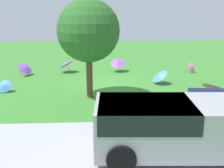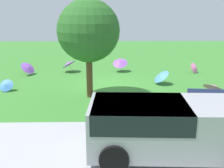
{
  "view_description": "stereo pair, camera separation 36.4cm",
  "coord_description": "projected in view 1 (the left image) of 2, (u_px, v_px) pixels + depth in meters",
  "views": [
    {
      "loc": [
        0.3,
        13.72,
        4.03
      ],
      "look_at": [
        -0.3,
        1.66,
        0.6
      ],
      "focal_mm": 43.32,
      "sensor_mm": 36.0,
      "label": 1
    },
    {
      "loc": [
        -0.06,
        13.73,
        4.03
      ],
      "look_at": [
        -0.3,
        1.66,
        0.6
      ],
      "focal_mm": 43.32,
      "sensor_mm": 36.0,
      "label": 2
    }
  ],
  "objects": [
    {
      "name": "parasol_purple_2",
      "position": [
        25.0,
        68.0,
        16.43
      ],
      "size": [
        1.06,
        1.13,
        0.84
      ],
      "color": "tan",
      "rests_on": "ground"
    },
    {
      "name": "ground",
      "position": [
        105.0,
        86.0,
        14.29
      ],
      "size": [
        40.0,
        40.0,
        0.0
      ],
      "primitive_type": "plane",
      "color": "#387A2D"
    },
    {
      "name": "parasol_purple_0",
      "position": [
        66.0,
        64.0,
        17.27
      ],
      "size": [
        1.19,
        1.22,
        0.9
      ],
      "color": "tan",
      "rests_on": "ground"
    },
    {
      "name": "shade_tree",
      "position": [
        88.0,
        31.0,
        11.82
      ],
      "size": [
        2.77,
        2.77,
        4.43
      ],
      "color": "brown",
      "rests_on": "ground"
    },
    {
      "name": "park_bench",
      "position": [
        207.0,
        97.0,
        11.09
      ],
      "size": [
        1.65,
        0.66,
        0.9
      ],
      "color": "navy",
      "rests_on": "ground"
    },
    {
      "name": "parasol_blue_2",
      "position": [
        159.0,
        75.0,
        14.66
      ],
      "size": [
        1.0,
        1.07,
        0.84
      ],
      "color": "tan",
      "rests_on": "ground"
    },
    {
      "name": "parasol_blue_0",
      "position": [
        4.0,
        86.0,
        13.22
      ],
      "size": [
        0.74,
        0.68,
        0.63
      ],
      "color": "tan",
      "rests_on": "ground"
    },
    {
      "name": "parasol_pink_0",
      "position": [
        213.0,
        86.0,
        12.29
      ],
      "size": [
        1.3,
        1.3,
        0.91
      ],
      "color": "tan",
      "rests_on": "ground"
    },
    {
      "name": "van_dark",
      "position": [
        172.0,
        124.0,
        7.52
      ],
      "size": [
        4.69,
        2.31,
        1.53
      ],
      "color": "#99999E",
      "rests_on": "ground"
    },
    {
      "name": "parasol_purple_1",
      "position": [
        118.0,
        62.0,
        17.39
      ],
      "size": [
        1.09,
        1.06,
        0.93
      ],
      "color": "tan",
      "rests_on": "ground"
    },
    {
      "name": "road_strip",
      "position": [
        110.0,
        153.0,
        7.75
      ],
      "size": [
        40.0,
        4.39,
        0.01
      ],
      "primitive_type": "cube",
      "color": "#9E9EA3",
      "rests_on": "ground"
    },
    {
      "name": "parasol_pink_1",
      "position": [
        192.0,
        67.0,
        17.25
      ],
      "size": [
        0.81,
        0.81,
        0.7
      ],
      "color": "tan",
      "rests_on": "ground"
    }
  ]
}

